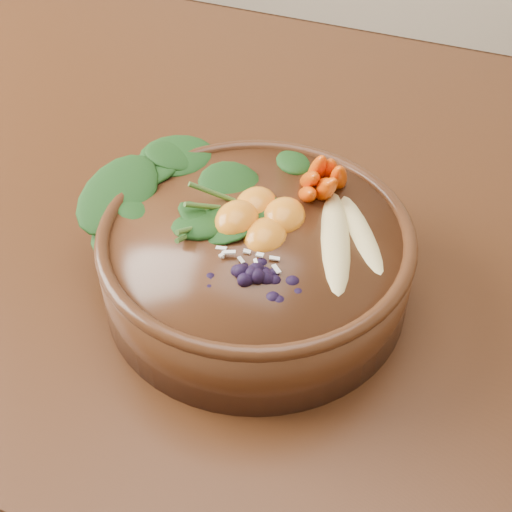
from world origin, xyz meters
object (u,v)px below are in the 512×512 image
at_px(dining_table, 237,242).
at_px(carrot_cluster, 320,151).
at_px(blueberry_pile, 251,262).
at_px(banana_halves, 350,225).
at_px(kale_heap, 216,170).
at_px(stoneware_bowl, 256,263).
at_px(mandarin_cluster, 260,206).

relative_size(dining_table, carrot_cluster, 19.27).
height_order(carrot_cluster, blueberry_pile, carrot_cluster).
relative_size(banana_halves, blueberry_pile, 1.22).
height_order(kale_heap, blueberry_pile, kale_heap).
height_order(stoneware_bowl, mandarin_cluster, mandarin_cluster).
bearing_deg(blueberry_pile, mandarin_cluster, 106.16).
xyz_separation_m(dining_table, carrot_cluster, (0.12, -0.06, 0.22)).
bearing_deg(kale_heap, blueberry_pile, -52.77).
distance_m(dining_table, stoneware_bowl, 0.23).
height_order(mandarin_cluster, blueberry_pile, blueberry_pile).
relative_size(banana_halves, mandarin_cluster, 1.78).
distance_m(banana_halves, blueberry_pile, 0.11).
bearing_deg(stoneware_bowl, dining_table, 119.98).
distance_m(dining_table, blueberry_pile, 0.31).
bearing_deg(stoneware_bowl, banana_halves, 18.17).
relative_size(stoneware_bowl, blueberry_pile, 2.16).
relative_size(stoneware_bowl, banana_halves, 1.77).
bearing_deg(carrot_cluster, dining_table, 136.45).
bearing_deg(dining_table, carrot_cluster, -28.12).
height_order(kale_heap, carrot_cluster, carrot_cluster).
bearing_deg(kale_heap, mandarin_cluster, -26.36).
distance_m(stoneware_bowl, mandarin_cluster, 0.06).
height_order(dining_table, mandarin_cluster, mandarin_cluster).
height_order(dining_table, kale_heap, kale_heap).
relative_size(carrot_cluster, banana_halves, 0.49).
xyz_separation_m(stoneware_bowl, blueberry_pile, (0.02, -0.06, 0.06)).
bearing_deg(stoneware_bowl, kale_heap, 142.30).
distance_m(carrot_cluster, mandarin_cluster, 0.08).
relative_size(kale_heap, banana_halves, 1.16).
height_order(carrot_cluster, banana_halves, carrot_cluster).
bearing_deg(mandarin_cluster, kale_heap, 153.64).
distance_m(dining_table, carrot_cluster, 0.26).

